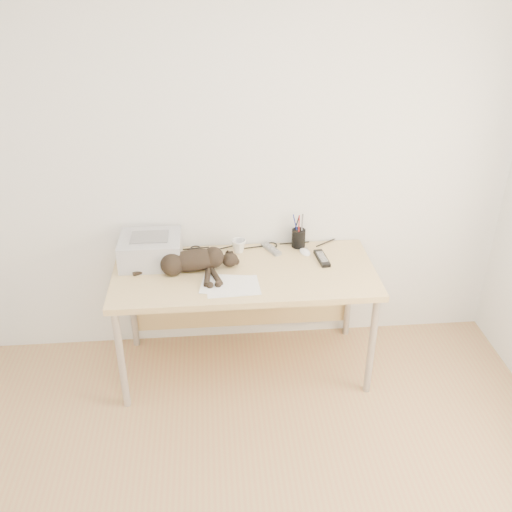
{
  "coord_description": "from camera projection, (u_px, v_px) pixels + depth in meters",
  "views": [
    {
      "loc": [
        -0.19,
        -1.59,
        2.51
      ],
      "look_at": [
        0.07,
        1.34,
        0.87
      ],
      "focal_mm": 40.0,
      "sensor_mm": 36.0,
      "label": 1
    }
  ],
  "objects": [
    {
      "name": "cable_tangle",
      "position": [
        241.0,
        246.0,
        3.73
      ],
      "size": [
        1.36,
        0.08,
        0.01
      ],
      "primitive_type": null,
      "color": "black",
      "rests_on": "desk"
    },
    {
      "name": "printer",
      "position": [
        151.0,
        249.0,
        3.53
      ],
      "size": [
        0.38,
        0.32,
        0.18
      ],
      "color": "#AAAAAF",
      "rests_on": "desk"
    },
    {
      "name": "desk",
      "position": [
        244.0,
        282.0,
        3.61
      ],
      "size": [
        1.6,
        0.7,
        0.74
      ],
      "color": "#E4C686",
      "rests_on": "floor"
    },
    {
      "name": "remote_black",
      "position": [
        322.0,
        258.0,
        3.59
      ],
      "size": [
        0.08,
        0.21,
        0.02
      ],
      "primitive_type": "cube",
      "rotation": [
        0.0,
        0.0,
        0.1
      ],
      "color": "black",
      "rests_on": "desk"
    },
    {
      "name": "pen_cup",
      "position": [
        298.0,
        238.0,
        3.72
      ],
      "size": [
        0.09,
        0.09,
        0.23
      ],
      "color": "black",
      "rests_on": "desk"
    },
    {
      "name": "remote_grey",
      "position": [
        271.0,
        249.0,
        3.7
      ],
      "size": [
        0.12,
        0.18,
        0.02
      ],
      "primitive_type": "cube",
      "rotation": [
        0.0,
        0.0,
        0.47
      ],
      "color": "slate",
      "rests_on": "desk"
    },
    {
      "name": "papers",
      "position": [
        230.0,
        285.0,
        3.32
      ],
      "size": [
        0.36,
        0.27,
        0.01
      ],
      "color": "white",
      "rests_on": "desk"
    },
    {
      "name": "wall_back",
      "position": [
        240.0,
        163.0,
        3.51
      ],
      "size": [
        3.5,
        0.0,
        3.5
      ],
      "primitive_type": "plane",
      "rotation": [
        1.57,
        0.0,
        0.0
      ],
      "color": "white",
      "rests_on": "floor"
    },
    {
      "name": "mug",
      "position": [
        239.0,
        246.0,
        3.66
      ],
      "size": [
        0.13,
        0.13,
        0.09
      ],
      "primitive_type": "imported",
      "rotation": [
        0.0,
        0.0,
        0.84
      ],
      "color": "white",
      "rests_on": "desk"
    },
    {
      "name": "cat",
      "position": [
        192.0,
        262.0,
        3.44
      ],
      "size": [
        0.65,
        0.31,
        0.15
      ],
      "rotation": [
        0.0,
        0.0,
        0.14
      ],
      "color": "black",
      "rests_on": "desk"
    },
    {
      "name": "mouse",
      "position": [
        305.0,
        251.0,
        3.66
      ],
      "size": [
        0.09,
        0.12,
        0.03
      ],
      "primitive_type": "ellipsoid",
      "rotation": [
        0.0,
        0.0,
        0.27
      ],
      "color": "white",
      "rests_on": "desk"
    }
  ]
}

